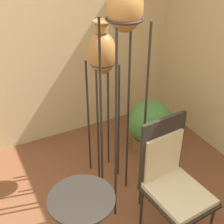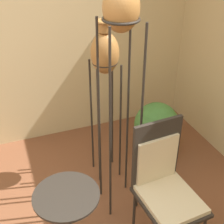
# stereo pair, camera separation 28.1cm
# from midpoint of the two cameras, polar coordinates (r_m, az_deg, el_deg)

# --- Properties ---
(wall_back) EXTENTS (8.32, 0.06, 2.70)m
(wall_back) POSITION_cam_midpoint_polar(r_m,az_deg,el_deg) (3.50, -16.85, 13.40)
(wall_back) COLOR #D1B784
(wall_back) RESTS_ON ground_plane
(vase_stand_tall) EXTENTS (0.29, 0.29, 2.12)m
(vase_stand_tall) POSITION_cam_midpoint_polar(r_m,az_deg,el_deg) (2.26, 5.37, 16.31)
(vase_stand_tall) COLOR #28231E
(vase_stand_tall) RESTS_ON ground_plane
(vase_stand_medium) EXTENTS (0.26, 0.26, 1.66)m
(vase_stand_medium) POSITION_cam_midpoint_polar(r_m,az_deg,el_deg) (2.80, 1.60, 9.89)
(vase_stand_medium) COLOR #28231E
(vase_stand_medium) RESTS_ON ground_plane
(chair) EXTENTS (0.48, 0.55, 1.09)m
(chair) POSITION_cam_midpoint_polar(r_m,az_deg,el_deg) (2.57, 12.71, -12.56)
(chair) COLOR #28231E
(chair) RESTS_ON ground_plane
(side_table) EXTENTS (0.46, 0.46, 0.78)m
(side_table) POSITION_cam_midpoint_polar(r_m,az_deg,el_deg) (2.35, -4.42, -18.65)
(side_table) COLOR #28231E
(side_table) RESTS_ON ground_plane
(potted_plant) EXTENTS (0.51, 0.51, 0.65)m
(potted_plant) POSITION_cam_midpoint_polar(r_m,az_deg,el_deg) (3.62, 10.31, -3.09)
(potted_plant) COLOR brown
(potted_plant) RESTS_ON ground_plane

